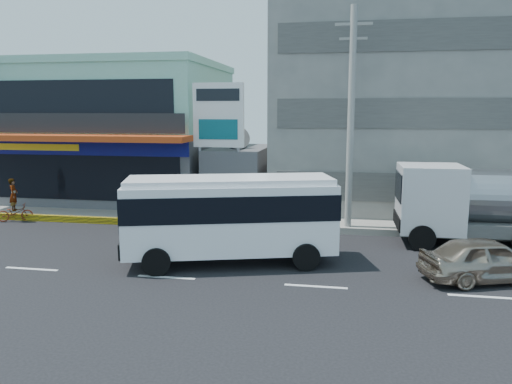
# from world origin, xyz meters

# --- Properties ---
(ground) EXTENTS (120.00, 120.00, 0.00)m
(ground) POSITION_xyz_m (0.00, 0.00, 0.00)
(ground) COLOR black
(ground) RESTS_ON ground
(sidewalk) EXTENTS (70.00, 5.00, 0.30)m
(sidewalk) POSITION_xyz_m (5.00, 9.50, 0.15)
(sidewalk) COLOR gray
(sidewalk) RESTS_ON ground
(shop_building) EXTENTS (12.40, 11.70, 8.00)m
(shop_building) POSITION_xyz_m (-8.00, 13.95, 4.00)
(shop_building) COLOR #45454A
(shop_building) RESTS_ON ground
(concrete_building) EXTENTS (16.00, 12.00, 14.00)m
(concrete_building) POSITION_xyz_m (10.00, 15.00, 7.00)
(concrete_building) COLOR gray
(concrete_building) RESTS_ON ground
(gap_structure) EXTENTS (3.00, 6.00, 3.50)m
(gap_structure) POSITION_xyz_m (0.00, 12.00, 1.75)
(gap_structure) COLOR #45454A
(gap_structure) RESTS_ON ground
(satellite_dish) EXTENTS (1.50, 1.50, 0.15)m
(satellite_dish) POSITION_xyz_m (0.00, 11.00, 3.58)
(satellite_dish) COLOR slate
(satellite_dish) RESTS_ON gap_structure
(billboard) EXTENTS (2.60, 0.18, 6.90)m
(billboard) POSITION_xyz_m (-0.50, 9.20, 4.93)
(billboard) COLOR gray
(billboard) RESTS_ON ground
(utility_pole_near) EXTENTS (1.60, 0.30, 10.00)m
(utility_pole_near) POSITION_xyz_m (6.00, 7.40, 5.15)
(utility_pole_near) COLOR #999993
(utility_pole_near) RESTS_ON ground
(minibus) EXTENTS (7.95, 4.47, 3.17)m
(minibus) POSITION_xyz_m (1.75, 1.99, 1.89)
(minibus) COLOR white
(minibus) RESTS_ON ground
(sedan) EXTENTS (4.64, 2.98, 1.47)m
(sedan) POSITION_xyz_m (10.48, 1.54, 0.74)
(sedan) COLOR tan
(sedan) RESTS_ON ground
(tanker_truck) EXTENTS (8.43, 2.80, 3.31)m
(tanker_truck) POSITION_xyz_m (11.89, 6.12, 1.78)
(tanker_truck) COLOR silver
(tanker_truck) RESTS_ON ground
(motorcycle_rider) EXTENTS (1.80, 1.22, 2.19)m
(motorcycle_rider) POSITION_xyz_m (-10.51, 6.80, 0.72)
(motorcycle_rider) COLOR #621F0E
(motorcycle_rider) RESTS_ON ground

